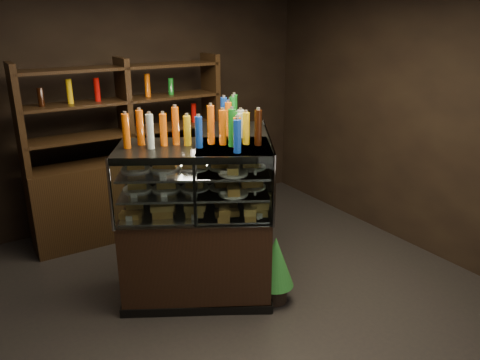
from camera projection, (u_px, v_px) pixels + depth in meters
name	position (u px, v px, depth m)	size (l,w,h in m)	color
ground	(221.00, 319.00, 3.93)	(5.00, 5.00, 0.00)	black
room_shell	(218.00, 86.00, 3.29)	(5.02, 5.02, 3.01)	black
display_case	(216.00, 240.00, 4.27)	(1.78, 1.45, 1.41)	black
food_display	(215.00, 176.00, 4.07)	(1.40, 1.11, 0.44)	gold
bottles_top	(213.00, 125.00, 3.92)	(1.23, 0.97, 0.30)	black
potted_conifer	(275.00, 260.00, 4.06)	(0.33, 0.33, 0.70)	black
back_shelving	(131.00, 182.00, 5.36)	(2.20, 0.43, 2.00)	black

